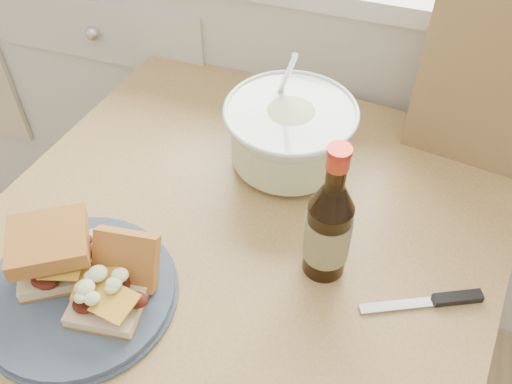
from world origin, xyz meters
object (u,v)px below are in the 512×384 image
(coleslaw_bowl, at_px, (290,136))
(paper_bag, at_px, (506,63))
(beer_bottle, at_px, (329,228))
(dining_table, at_px, (243,264))
(plate, at_px, (79,293))

(coleslaw_bowl, relative_size, paper_bag, 0.69)
(beer_bottle, bearing_deg, coleslaw_bowl, 125.44)
(paper_bag, bearing_deg, dining_table, -126.28)
(beer_bottle, bearing_deg, plate, -146.64)
(coleslaw_bowl, xyz_separation_m, paper_bag, (0.34, 0.18, 0.11))
(paper_bag, bearing_deg, coleslaw_bowl, -142.82)
(coleslaw_bowl, bearing_deg, plate, -119.06)
(plate, bearing_deg, dining_table, 47.74)
(dining_table, relative_size, beer_bottle, 3.74)
(dining_table, xyz_separation_m, beer_bottle, (0.15, -0.03, 0.20))
(coleslaw_bowl, bearing_deg, beer_bottle, -60.68)
(plate, xyz_separation_m, coleslaw_bowl, (0.22, 0.39, 0.05))
(plate, distance_m, beer_bottle, 0.39)
(dining_table, xyz_separation_m, plate, (-0.19, -0.21, 0.11))
(plate, height_order, coleslaw_bowl, coleslaw_bowl)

